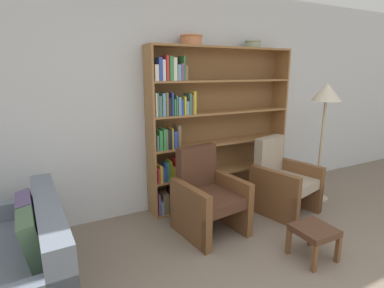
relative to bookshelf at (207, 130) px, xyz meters
The scene contains 9 objects.
wall_back 0.43m from the bookshelf, 130.38° to the left, with size 12.00×0.06×2.75m.
bookshelf is the anchor object (origin of this frame).
bowl_cream 1.14m from the bookshelf, behind, with size 0.27×0.27×0.12m.
bowl_copper 1.28m from the bookshelf, ahead, with size 0.22×0.22×0.10m.
couch 2.57m from the bookshelf, 157.53° to the right, with size 1.02×1.49×0.80m.
armchair_leather 0.95m from the bookshelf, 119.34° to the right, with size 0.72×0.75×0.94m.
armchair_cushioned 1.15m from the bookshelf, 40.77° to the right, with size 0.79×0.82×0.94m.
floor_lamp 1.62m from the bookshelf, 22.36° to the right, with size 0.38×0.38×1.62m.
footstool 1.76m from the bookshelf, 80.04° to the right, with size 0.35×0.35×0.32m.
Camera 1 is at (-1.79, -0.83, 1.76)m, focal length 28.00 mm.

